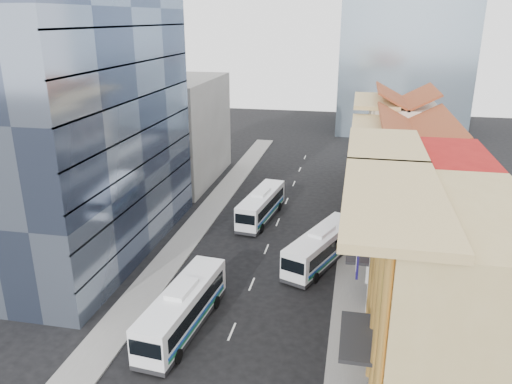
% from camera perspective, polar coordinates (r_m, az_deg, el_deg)
% --- Properties ---
extents(sidewalk_right, '(3.00, 90.00, 0.15)m').
position_cam_1_polar(sidewalk_right, '(49.03, 11.10, -7.21)').
color(sidewalk_right, slate).
rests_on(sidewalk_right, ground).
extents(sidewalk_left, '(3.00, 90.00, 0.15)m').
position_cam_1_polar(sidewalk_left, '(51.71, -8.15, -5.58)').
color(sidewalk_left, slate).
rests_on(sidewalk_left, ground).
extents(shophouse_tan, '(8.00, 14.00, 12.00)m').
position_cam_1_polar(shophouse_tan, '(31.82, 21.36, -11.70)').
color(shophouse_tan, tan).
rests_on(shophouse_tan, ground).
extents(shophouse_red, '(8.00, 10.00, 12.00)m').
position_cam_1_polar(shophouse_red, '(42.48, 18.92, -3.45)').
color(shophouse_red, '#9D1511').
rests_on(shophouse_red, ground).
extents(shophouse_cream_near, '(8.00, 9.00, 10.00)m').
position_cam_1_polar(shophouse_cream_near, '(51.66, 17.64, -0.46)').
color(shophouse_cream_near, beige).
rests_on(shophouse_cream_near, ground).
extents(shophouse_cream_mid, '(8.00, 9.00, 10.00)m').
position_cam_1_polar(shophouse_cream_mid, '(60.18, 16.87, 2.39)').
color(shophouse_cream_mid, beige).
rests_on(shophouse_cream_mid, ground).
extents(shophouse_cream_far, '(8.00, 12.00, 11.00)m').
position_cam_1_polar(shophouse_cream_far, '(70.17, 16.25, 5.23)').
color(shophouse_cream_far, beige).
rests_on(shophouse_cream_far, ground).
extents(office_tower, '(12.00, 26.00, 30.00)m').
position_cam_1_polar(office_tower, '(48.45, -19.90, 10.27)').
color(office_tower, '#3E4962').
rests_on(office_tower, ground).
extents(office_block_far, '(10.00, 18.00, 14.00)m').
position_cam_1_polar(office_block_far, '(69.89, -8.83, 6.98)').
color(office_block_far, gray).
rests_on(office_block_far, ground).
extents(bus_left_near, '(3.66, 11.27, 3.55)m').
position_cam_1_polar(bus_left_near, '(37.53, -8.36, -12.95)').
color(bus_left_near, white).
rests_on(bus_left_near, ground).
extents(bus_left_far, '(3.87, 10.91, 3.42)m').
position_cam_1_polar(bus_left_far, '(56.20, 0.60, -1.48)').
color(bus_left_far, white).
rests_on(bus_left_far, ground).
extents(bus_right, '(6.41, 11.05, 3.49)m').
position_cam_1_polar(bus_right, '(46.60, 7.48, -6.18)').
color(bus_right, white).
rests_on(bus_right, ground).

